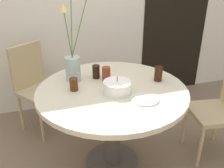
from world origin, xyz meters
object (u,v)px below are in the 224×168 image
Objects in this scene: chair_near_front at (223,104)px; flower_vase at (73,61)px; side_plate at (145,99)px; drink_glass_1 at (74,84)px; chair_left_flank at (35,83)px; drink_glass_3 at (106,74)px; birthday_cake at (117,87)px; drink_glass_2 at (96,72)px; drink_glass_0 at (158,74)px.

flower_vase reaches higher than chair_near_front.
flower_vase reaches higher than side_plate.
flower_vase is at bearing 80.44° from drink_glass_1.
drink_glass_3 is at bearing -84.05° from chair_left_flank.
drink_glass_1 is at bearing 146.57° from side_plate.
birthday_cake is 1.86× the size of drink_glass_2.
chair_left_flank is 1.31m from drink_glass_0.
drink_glass_3 is at bearing -50.81° from drink_glass_2.
chair_near_front is at bearing -5.07° from birthday_cake.
birthday_cake reaches higher than side_plate.
flower_vase is 6.07× the size of drink_glass_3.
drink_glass_3 is (-0.18, 0.41, 0.06)m from side_plate.
birthday_cake is 0.29× the size of flower_vase.
chair_left_flank reaches higher than drink_glass_1.
drink_glass_0 is 0.71m from drink_glass_1.
chair_near_front reaches higher than drink_glass_0.
drink_glass_0 is at bearing -17.63° from drink_glass_3.
chair_near_front is 1.38m from flower_vase.
chair_near_front is 1.08m from drink_glass_3.
chair_near_front is 1.26× the size of flower_vase.
chair_near_front is at bearing -67.54° from chair_left_flank.
chair_near_front is at bearing -17.69° from drink_glass_0.
drink_glass_3 reaches higher than side_plate.
chair_near_front is 1.33m from drink_glass_1.
chair_left_flank is 0.76m from flower_vase.
chair_left_flank reaches higher than birthday_cake.
birthday_cake is at bearing -166.31° from drink_glass_0.
chair_left_flank is at bearing 120.99° from flower_vase.
flower_vase is at bearing 173.81° from drink_glass_2.
drink_glass_1 is at bearing -90.70° from chair_near_front.
side_plate is 1.78× the size of drink_glass_2.
drink_glass_0 is 1.11× the size of drink_glass_2.
chair_left_flank is 1.33m from side_plate.
drink_glass_3 reaches higher than drink_glass_1.
drink_glass_0 is at bearing -73.99° from chair_left_flank.
drink_glass_2 is at bearing 116.67° from side_plate.
drink_glass_1 is at bearing -141.80° from drink_glass_2.
side_plate is 1.61× the size of drink_glass_0.
chair_near_front is at bearing -17.67° from drink_glass_3.
drink_glass_2 is 0.10m from drink_glass_3.
flower_vase reaches higher than drink_glass_1.
drink_glass_1 is (-0.47, 0.31, 0.05)m from side_plate.
side_plate is (0.16, -0.17, -0.04)m from birthday_cake.
drink_glass_0 is 0.53m from drink_glass_2.
chair_left_flank is 9.19× the size of drink_glass_1.
flower_vase is 0.22m from drink_glass_2.
chair_left_flank is 0.85m from drink_glass_1.
chair_left_flank is at bearing 142.07° from drink_glass_0.
chair_near_front is 9.19× the size of drink_glass_1.
birthday_cake is at bearing -49.83° from flower_vase.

